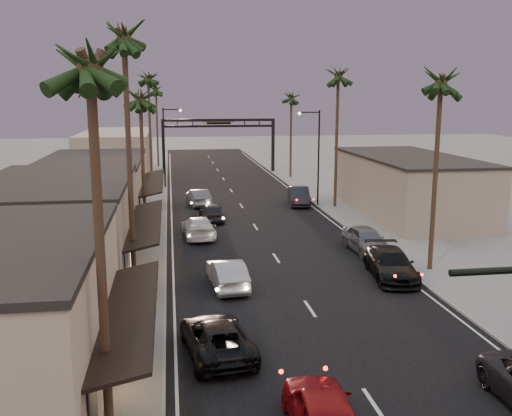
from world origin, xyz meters
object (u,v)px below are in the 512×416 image
object	(u,v)px
palm_la	(89,51)
oncoming_red	(323,413)
oncoming_pickup	(217,337)
arch	(219,132)
palm_rc	(291,94)
palm_ra	(442,75)
oncoming_silver	(227,274)
streetlight_right	(316,150)
palm_lb	(124,29)
palm_ld	(148,75)
curbside_black	(391,264)
palm_rb	(338,72)
palm_far	(156,88)
palm_lc	(140,93)
streetlight_left	(166,141)

from	to	relation	value
palm_la	oncoming_red	world-z (taller)	palm_la
oncoming_pickup	arch	bearing A→B (deg)	-102.46
arch	palm_rc	bearing A→B (deg)	-34.89
palm_ra	oncoming_silver	bearing A→B (deg)	-174.41
streetlight_right	palm_lb	size ratio (longest dim) A/B	0.59
palm_ld	curbside_black	size ratio (longest dim) A/B	2.52
oncoming_silver	curbside_black	distance (m)	9.45
oncoming_silver	curbside_black	bearing A→B (deg)	176.64
palm_lb	oncoming_pickup	bearing A→B (deg)	-63.47
palm_ra	palm_la	bearing A→B (deg)	-138.91
palm_rb	oncoming_silver	xyz separation A→B (m)	(-12.29, -21.20, -11.64)
palm_rc	palm_far	size ratio (longest dim) A/B	0.92
arch	palm_rc	world-z (taller)	palm_rc
palm_lc	oncoming_red	xyz separation A→B (m)	(6.36, -27.61, -9.61)
palm_far	curbside_black	xyz separation A→B (m)	(14.06, -54.94, -10.62)
streetlight_left	oncoming_red	world-z (taller)	streetlight_left
arch	palm_rb	bearing A→B (deg)	-71.70
streetlight_left	palm_ra	world-z (taller)	palm_ra
palm_rb	palm_rc	distance (m)	20.09
curbside_black	oncoming_red	bearing A→B (deg)	-110.98
palm_far	oncoming_silver	xyz separation A→B (m)	(4.61, -55.20, -10.67)
palm_rc	curbside_black	distance (m)	42.15
palm_ra	palm_rc	distance (m)	40.01
streetlight_right	palm_rb	bearing A→B (deg)	-30.76
palm_la	palm_ld	world-z (taller)	palm_ld
streetlight_right	palm_rb	size ratio (longest dim) A/B	0.63
palm_ra	oncoming_red	distance (m)	21.75
palm_la	oncoming_pickup	bearing A→B (deg)	57.21
palm_rc	palm_far	bearing A→B (deg)	140.36
oncoming_red	palm_rb	bearing A→B (deg)	-103.52
palm_lb	palm_far	size ratio (longest dim) A/B	1.15
palm_rb	streetlight_right	bearing A→B (deg)	149.24
palm_lb	curbside_black	distance (m)	19.11
oncoming_red	curbside_black	xyz separation A→B (m)	(8.00, 14.67, -0.04)
arch	oncoming_red	size ratio (longest dim) A/B	3.01
palm_rc	curbside_black	world-z (taller)	palm_rc
streetlight_right	palm_rc	xyz separation A→B (m)	(1.68, 19.00, 5.14)
palm_lc	oncoming_pickup	bearing A→B (deg)	-80.27
streetlight_left	oncoming_red	xyz separation A→B (m)	(4.68, -49.61, -4.47)
arch	palm_ld	world-z (taller)	palm_ld
curbside_black	oncoming_silver	bearing A→B (deg)	-170.76
oncoming_red	palm_far	bearing A→B (deg)	-81.61
streetlight_right	oncoming_silver	world-z (taller)	streetlight_right
arch	streetlight_right	xyz separation A→B (m)	(6.92, -25.00, -0.20)
palm_la	palm_lb	xyz separation A→B (m)	(-0.00, 13.00, 1.94)
streetlight_right	palm_rc	bearing A→B (deg)	84.95
streetlight_right	palm_lc	distance (m)	18.66
arch	palm_ld	distance (m)	18.61
arch	palm_ra	world-z (taller)	palm_ra
palm_far	oncoming_pickup	bearing A→B (deg)	-86.97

